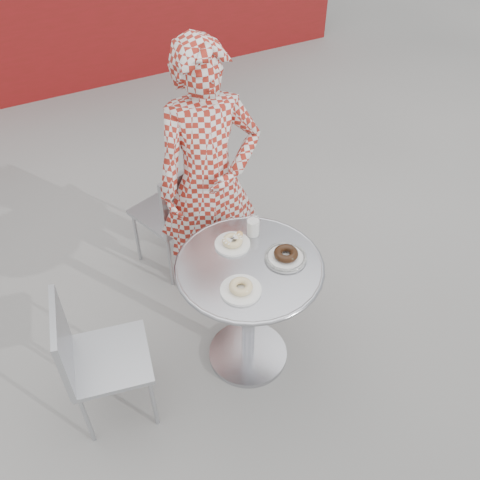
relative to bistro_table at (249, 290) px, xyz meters
name	(u,v)px	position (x,y,z in m)	size (l,w,h in m)	color
ground	(242,352)	(-0.02, 0.03, -0.56)	(60.00, 60.00, 0.00)	gray
bistro_table	(249,290)	(0.00, 0.00, 0.00)	(0.73, 0.73, 0.74)	silver
chair_far	(173,232)	(-0.06, 0.91, -0.31)	(0.49, 0.50, 0.82)	#A7A9AE
chair_left	(113,378)	(-0.75, 0.04, -0.31)	(0.45, 0.45, 0.79)	#A7A9AE
seated_person	(209,182)	(0.08, 0.61, 0.25)	(0.59, 0.39, 1.62)	maroon
plate_far	(233,242)	(-0.01, 0.16, 0.20)	(0.18, 0.18, 0.05)	white
plate_near	(241,288)	(-0.12, -0.13, 0.20)	(0.19, 0.19, 0.05)	white
plate_checker	(286,256)	(0.18, -0.04, 0.20)	(0.21, 0.21, 0.05)	white
milk_cup	(253,227)	(0.12, 0.19, 0.23)	(0.07, 0.07, 0.11)	white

